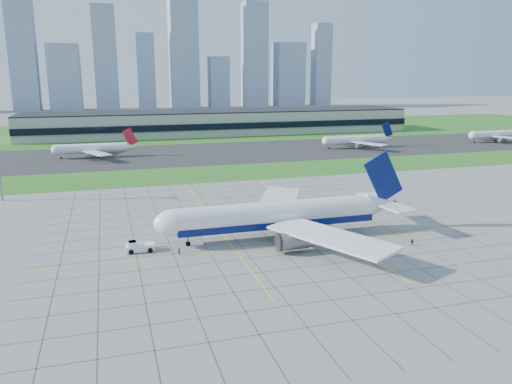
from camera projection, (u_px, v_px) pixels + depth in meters
The scene contains 14 objects.
ground at pixel (274, 244), 118.93m from camera, with size 1400.00×1400.00×0.00m, color gray.
grass_median at pixel (203, 174), 202.84m from camera, with size 700.00×35.00×0.04m, color #33641C.
asphalt_taxiway at pixel (183, 154), 254.12m from camera, with size 700.00×75.00×0.04m, color #383838.
grass_far at pixel (160, 131), 356.69m from camera, with size 700.00×145.00×0.04m, color #33641C.
apron_markings at pixel (262, 230), 129.38m from camera, with size 120.00×130.00×0.03m.
terminal at pixel (222, 122), 342.68m from camera, with size 260.00×43.00×15.80m.
city_skyline at pixel (126, 58), 587.86m from camera, with size 523.00×32.40×160.00m.
airliner at pixel (279, 216), 122.31m from camera, with size 64.73×65.66×20.39m.
pushback_tug at pixel (139, 247), 113.26m from camera, with size 9.23×3.26×2.57m.
crew_near at pixel (179, 251), 111.20m from camera, with size 0.66×0.43×1.80m, color black.
crew_far at pixel (412, 242), 117.41m from camera, with size 0.83×0.65×1.71m, color black.
distant_jet_1 at pixel (93, 148), 242.68m from camera, with size 38.25×42.66×14.08m.
distant_jet_2 at pixel (356, 140), 275.40m from camera, with size 40.78×42.66×14.08m.
distant_jet_3 at pixel (496, 134), 299.91m from camera, with size 37.59×42.66×14.08m.
Camera 1 is at (-36.66, -106.96, 39.12)m, focal length 35.00 mm.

